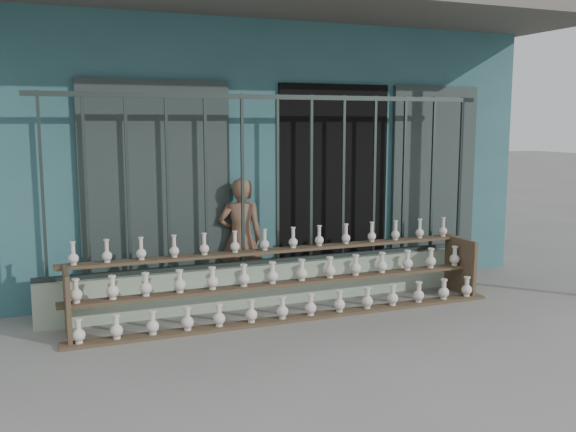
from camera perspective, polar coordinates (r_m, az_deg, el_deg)
name	(u,v)px	position (r m, az deg, el deg)	size (l,w,h in m)	color
ground	(329,339)	(5.96, 3.65, -10.88)	(60.00, 60.00, 0.00)	slate
workshop_building	(207,145)	(9.62, -7.20, 6.26)	(7.40, 6.60, 3.21)	#2D5A5F
parapet_wall	(278,282)	(7.04, -0.91, -5.92)	(5.00, 0.20, 0.45)	#A1B79D
security_fence	(278,180)	(6.85, -0.94, 3.23)	(5.00, 0.04, 1.80)	#283330
shelf_rack	(288,279)	(6.61, -0.01, -5.62)	(4.50, 0.68, 0.85)	brown
elderly_woman	(241,238)	(7.16, -4.22, -1.99)	(0.49, 0.32, 1.35)	brown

